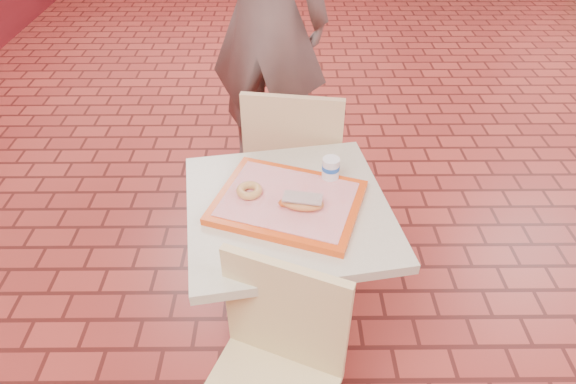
{
  "coord_description": "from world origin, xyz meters",
  "views": [
    {
      "loc": [
        -1.21,
        -1.83,
        1.86
      ],
      "look_at": [
        -1.2,
        -0.53,
        0.81
      ],
      "focal_mm": 30.0,
      "sensor_mm": 36.0,
      "label": 1
    }
  ],
  "objects_px": {
    "chair_main_back": "(295,163)",
    "customer": "(266,18)",
    "main_table": "(288,253)",
    "long_john_donut": "(301,203)",
    "chair_main_front": "(272,373)",
    "serving_tray": "(288,202)",
    "ring_donut": "(249,190)",
    "paper_cup": "(331,168)"
  },
  "relations": [
    {
      "from": "chair_main_back",
      "to": "serving_tray",
      "type": "relative_size",
      "value": 1.89
    },
    {
      "from": "chair_main_back",
      "to": "long_john_donut",
      "type": "bearing_deg",
      "value": 99.06
    },
    {
      "from": "chair_main_front",
      "to": "long_john_donut",
      "type": "distance_m",
      "value": 0.55
    },
    {
      "from": "long_john_donut",
      "to": "paper_cup",
      "type": "bearing_deg",
      "value": 56.8
    },
    {
      "from": "ring_donut",
      "to": "chair_main_front",
      "type": "bearing_deg",
      "value": -80.8
    },
    {
      "from": "chair_main_front",
      "to": "paper_cup",
      "type": "relative_size",
      "value": 10.66
    },
    {
      "from": "chair_main_front",
      "to": "ring_donut",
      "type": "height_order",
      "value": "chair_main_front"
    },
    {
      "from": "chair_main_back",
      "to": "customer",
      "type": "xyz_separation_m",
      "value": [
        -0.15,
        0.74,
        0.44
      ]
    },
    {
      "from": "serving_tray",
      "to": "paper_cup",
      "type": "distance_m",
      "value": 0.21
    },
    {
      "from": "chair_main_front",
      "to": "customer",
      "type": "bearing_deg",
      "value": 114.34
    },
    {
      "from": "main_table",
      "to": "chair_main_back",
      "type": "bearing_deg",
      "value": 86.16
    },
    {
      "from": "chair_main_back",
      "to": "serving_tray",
      "type": "distance_m",
      "value": 0.62
    },
    {
      "from": "main_table",
      "to": "chair_main_front",
      "type": "height_order",
      "value": "chair_main_front"
    },
    {
      "from": "customer",
      "to": "long_john_donut",
      "type": "distance_m",
      "value": 1.37
    },
    {
      "from": "chair_main_front",
      "to": "long_john_donut",
      "type": "bearing_deg",
      "value": 100.09
    },
    {
      "from": "serving_tray",
      "to": "main_table",
      "type": "bearing_deg",
      "value": -90.0
    },
    {
      "from": "serving_tray",
      "to": "long_john_donut",
      "type": "relative_size",
      "value": 3.06
    },
    {
      "from": "main_table",
      "to": "serving_tray",
      "type": "relative_size",
      "value": 1.51
    },
    {
      "from": "chair_main_back",
      "to": "customer",
      "type": "relative_size",
      "value": 0.49
    },
    {
      "from": "ring_donut",
      "to": "chair_main_back",
      "type": "bearing_deg",
      "value": 72.14
    },
    {
      "from": "main_table",
      "to": "chair_main_back",
      "type": "relative_size",
      "value": 0.8
    },
    {
      "from": "main_table",
      "to": "long_john_donut",
      "type": "distance_m",
      "value": 0.3
    },
    {
      "from": "chair_main_front",
      "to": "long_john_donut",
      "type": "relative_size",
      "value": 5.35
    },
    {
      "from": "customer",
      "to": "ring_donut",
      "type": "bearing_deg",
      "value": 104.36
    },
    {
      "from": "main_table",
      "to": "customer",
      "type": "height_order",
      "value": "customer"
    },
    {
      "from": "chair_main_front",
      "to": "customer",
      "type": "xyz_separation_m",
      "value": [
        -0.06,
        1.8,
        0.47
      ]
    },
    {
      "from": "customer",
      "to": "chair_main_back",
      "type": "bearing_deg",
      "value": 116.93
    },
    {
      "from": "chair_main_back",
      "to": "paper_cup",
      "type": "bearing_deg",
      "value": 113.36
    },
    {
      "from": "main_table",
      "to": "paper_cup",
      "type": "relative_size",
      "value": 9.21
    },
    {
      "from": "customer",
      "to": "ring_donut",
      "type": "relative_size",
      "value": 20.69
    },
    {
      "from": "serving_tray",
      "to": "customer",
      "type": "bearing_deg",
      "value": 94.81
    },
    {
      "from": "serving_tray",
      "to": "ring_donut",
      "type": "height_order",
      "value": "ring_donut"
    },
    {
      "from": "long_john_donut",
      "to": "main_table",
      "type": "bearing_deg",
      "value": 133.19
    },
    {
      "from": "chair_main_front",
      "to": "serving_tray",
      "type": "xyz_separation_m",
      "value": [
        0.05,
        0.49,
        0.28
      ]
    },
    {
      "from": "main_table",
      "to": "long_john_donut",
      "type": "xyz_separation_m",
      "value": [
        0.05,
        -0.05,
        0.3
      ]
    },
    {
      "from": "serving_tray",
      "to": "paper_cup",
      "type": "bearing_deg",
      "value": 38.12
    },
    {
      "from": "chair_main_back",
      "to": "customer",
      "type": "distance_m",
      "value": 0.87
    },
    {
      "from": "chair_main_front",
      "to": "serving_tray",
      "type": "relative_size",
      "value": 1.75
    },
    {
      "from": "ring_donut",
      "to": "paper_cup",
      "type": "relative_size",
      "value": 1.14
    },
    {
      "from": "ring_donut",
      "to": "long_john_donut",
      "type": "bearing_deg",
      "value": -22.65
    },
    {
      "from": "serving_tray",
      "to": "chair_main_front",
      "type": "bearing_deg",
      "value": -96.1
    },
    {
      "from": "ring_donut",
      "to": "paper_cup",
      "type": "xyz_separation_m",
      "value": [
        0.29,
        0.1,
        0.03
      ]
    }
  ]
}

